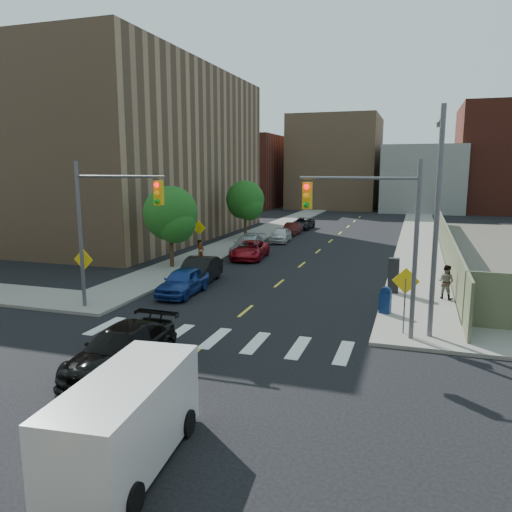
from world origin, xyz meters
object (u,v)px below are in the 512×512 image
Objects in this scene: parked_car_maroon at (292,229)px; pedestrian_west at (201,253)px; parked_car_silver at (248,245)px; parked_car_black at (199,271)px; cargo_van at (129,416)px; parked_car_blue at (183,281)px; black_sedan at (121,350)px; pedestrian_east at (446,282)px; payphone at (393,275)px; parked_car_red at (250,250)px; parked_car_white at (281,235)px; mailbox at (385,300)px; parked_car_grey at (302,223)px.

parked_car_maroon is 2.11× the size of pedestrian_west.
parked_car_silver is 12.14m from parked_car_maroon.
parked_car_black is 0.96× the size of cargo_van.
parked_car_blue is 0.88× the size of cargo_van.
parked_car_black is at bearing 103.61° from black_sedan.
payphone is at bearing 13.68° from pedestrian_east.
cargo_van is (5.69, -25.47, 0.45)m from parked_car_red.
parked_car_white is at bearing 79.85° from parked_car_silver.
pedestrian_east reaches higher than parked_car_black.
mailbox is 14.77m from pedestrian_west.
parked_car_red is at bearing 82.91° from parked_car_black.
pedestrian_west is (-1.87, -18.08, 0.42)m from parked_car_maroon.
parked_car_red is 0.99× the size of cargo_van.
parked_car_blue is 10.54m from mailbox.
parked_car_black is at bearing 173.69° from mailbox.
parked_car_black reaches higher than parked_car_white.
parked_car_blue reaches higher than parked_car_grey.
payphone is at bearing -41.08° from parked_car_red.
parked_car_red is (0.26, 8.53, -0.09)m from parked_car_black.
payphone is (10.93, 0.69, 0.32)m from parked_car_black.
parked_car_black is at bearing 25.72° from pedestrian_east.
parked_car_silver is 0.99× the size of black_sedan.
pedestrian_east is at bearing 60.85° from cargo_van.
pedestrian_west reaches higher than pedestrian_east.
parked_car_silver is 17.20m from parked_car_grey.
parked_car_black reaches higher than parked_car_blue.
black_sedan is at bearing -120.97° from payphone.
parked_car_white is 3.17× the size of mailbox.
parked_car_silver is at bearing -89.98° from parked_car_grey.
parked_car_blue is 19.96m from parked_car_white.
parked_car_blue is 2.27× the size of payphone.
payphone is at bearing 59.23° from black_sedan.
parked_car_silver is at bearing -99.81° from parked_car_white.
pedestrian_east is at bearing -56.17° from parked_car_white.
parked_car_blue is at bearing -162.02° from payphone.
payphone reaches higher than pedestrian_east.
black_sedan is 2.73× the size of payphone.
parked_car_black is 10.96m from payphone.
cargo_van reaches higher than pedestrian_east.
parked_car_silver is at bearing 87.28° from parked_car_black.
parked_car_maroon is 0.83× the size of parked_car_grey.
pedestrian_east reaches higher than mailbox.
parked_car_black is 1.23× the size of parked_car_maroon.
parked_car_grey is 30.48m from pedestrian_east.
mailbox is (10.78, -3.34, -0.01)m from parked_car_black.
black_sedan is 12.10m from mailbox.
parked_car_grey is at bearing 112.92° from payphone.
parked_car_white is 2.23× the size of pedestrian_east.
parked_car_white is at bearing 83.79° from parked_car_black.
parked_car_white is at bearing 95.76° from black_sedan.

